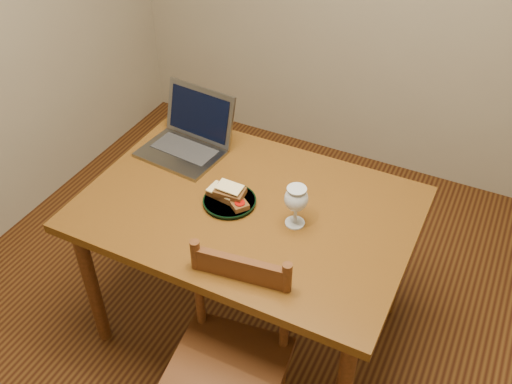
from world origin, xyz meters
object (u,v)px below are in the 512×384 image
at_px(plate, 230,202).
at_px(milk_glass, 296,206).
at_px(chair, 229,354).
at_px(laptop, 189,135).
at_px(table, 248,221).

height_order(plate, milk_glass, milk_glass).
bearing_deg(chair, laptop, 121.15).
height_order(plate, laptop, laptop).
distance_m(chair, milk_glass, 0.59).
bearing_deg(milk_glass, table, 176.28).
height_order(table, chair, chair).
relative_size(milk_glass, laptop, 0.46).
bearing_deg(table, laptop, 149.74).
relative_size(chair, milk_glass, 2.59).
height_order(chair, laptop, laptop).
bearing_deg(plate, chair, -62.45).
bearing_deg(laptop, plate, -31.83).
relative_size(table, plate, 6.09).
distance_m(chair, laptop, 0.99).
height_order(table, plate, plate).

